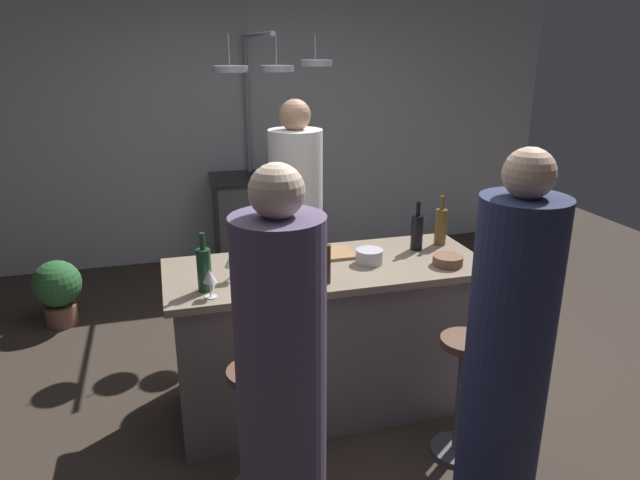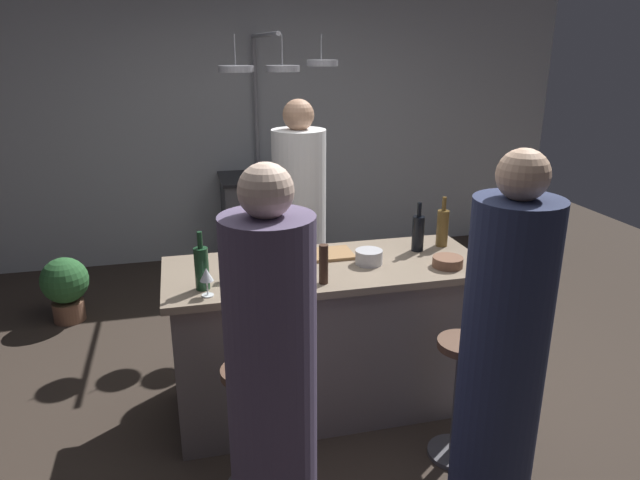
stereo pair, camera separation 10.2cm
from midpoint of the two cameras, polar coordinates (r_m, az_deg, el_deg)
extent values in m
plane|color=#382D26|center=(3.66, 1.42, -15.76)|extent=(9.00, 9.00, 0.00)
cube|color=#B2B7BC|center=(5.86, -5.97, 11.05)|extent=(6.40, 0.16, 2.60)
cube|color=slate|center=(3.43, 1.48, -9.84)|extent=(1.72, 0.66, 0.86)
cube|color=gray|center=(3.24, 1.54, -2.84)|extent=(1.80, 0.72, 0.04)
cube|color=#47474C|center=(5.66, -5.10, 1.78)|extent=(0.76, 0.60, 0.86)
cube|color=black|center=(5.55, -5.23, 6.18)|extent=(0.80, 0.64, 0.03)
cylinder|color=white|center=(4.07, -1.29, 0.06)|extent=(0.37, 0.37, 1.54)
sphere|color=tan|center=(3.88, -1.38, 12.25)|extent=(0.21, 0.21, 0.21)
cylinder|color=#4C4C51|center=(2.89, -5.71, -18.44)|extent=(0.06, 0.06, 0.62)
cylinder|color=brown|center=(2.70, -5.94, -12.88)|extent=(0.26, 0.26, 0.04)
cylinder|color=#594C6B|center=(2.38, -3.49, -15.19)|extent=(0.36, 0.36, 1.49)
sphere|color=beige|center=(2.03, -3.95, 4.87)|extent=(0.20, 0.20, 0.20)
cylinder|color=#4C4C51|center=(3.36, 13.99, -19.71)|extent=(0.28, 0.28, 0.02)
cylinder|color=#4C4C51|center=(3.18, 14.45, -15.16)|extent=(0.06, 0.06, 0.62)
cylinder|color=brown|center=(3.01, 14.96, -9.95)|extent=(0.26, 0.26, 0.04)
cylinder|color=#262D4C|center=(2.65, 18.51, -12.10)|extent=(0.36, 0.36, 1.51)
sphere|color=#D8AD8C|center=(2.35, 20.63, 6.03)|extent=(0.21, 0.21, 0.21)
cylinder|color=gray|center=(5.75, -5.68, 8.64)|extent=(0.04, 0.04, 2.15)
cylinder|color=gray|center=(5.01, -4.90, 19.55)|extent=(0.04, 1.32, 0.04)
cylinder|color=gray|center=(4.42, -7.60, 16.43)|extent=(0.26, 0.26, 0.04)
cylinder|color=gray|center=(4.46, -7.74, 18.00)|extent=(0.01, 0.01, 0.24)
cylinder|color=gray|center=(4.51, -3.03, 16.57)|extent=(0.26, 0.26, 0.04)
cylinder|color=gray|center=(4.51, -3.09, 18.13)|extent=(0.01, 0.01, 0.24)
cylinder|color=gray|center=(4.55, 0.91, 17.10)|extent=(0.24, 0.24, 0.04)
cylinder|color=gray|center=(4.58, 0.79, 18.40)|extent=(0.01, 0.01, 0.21)
cylinder|color=brown|center=(4.98, -23.01, -6.46)|extent=(0.24, 0.24, 0.16)
sphere|color=#2D6633|center=(4.88, -23.39, -3.68)|extent=(0.36, 0.36, 0.36)
cube|color=#997047|center=(3.38, 1.39, -1.43)|extent=(0.32, 0.22, 0.02)
cylinder|color=#382319|center=(2.96, 1.34, -2.42)|extent=(0.05, 0.05, 0.21)
cylinder|color=brown|center=(3.60, 12.81, 1.13)|extent=(0.07, 0.07, 0.22)
cylinder|color=brown|center=(3.56, 12.99, 3.50)|extent=(0.03, 0.03, 0.08)
cylinder|color=#193D23|center=(2.94, -10.63, -2.82)|extent=(0.07, 0.07, 0.22)
cylinder|color=#193D23|center=(2.89, -10.81, -0.01)|extent=(0.03, 0.03, 0.08)
cylinder|color=black|center=(3.49, 10.49, 0.61)|extent=(0.07, 0.07, 0.21)
cylinder|color=black|center=(3.45, 10.64, 2.96)|extent=(0.03, 0.03, 0.08)
cylinder|color=#143319|center=(3.19, -4.98, -0.57)|extent=(0.07, 0.07, 0.24)
cylinder|color=#143319|center=(3.14, -5.07, 2.23)|extent=(0.03, 0.03, 0.08)
cylinder|color=silver|center=(2.89, -10.04, -5.41)|extent=(0.06, 0.06, 0.01)
cylinder|color=silver|center=(2.88, -10.08, -4.67)|extent=(0.01, 0.01, 0.07)
cone|color=silver|center=(2.85, -10.16, -3.38)|extent=(0.07, 0.07, 0.06)
cylinder|color=silver|center=(3.06, -7.95, -3.90)|extent=(0.06, 0.06, 0.01)
cylinder|color=silver|center=(3.05, -7.99, -3.20)|extent=(0.01, 0.01, 0.07)
cone|color=silver|center=(3.02, -8.05, -1.96)|extent=(0.07, 0.07, 0.06)
cylinder|color=silver|center=(3.16, -3.80, -3.04)|extent=(0.06, 0.06, 0.01)
cylinder|color=silver|center=(3.14, -3.82, -2.35)|extent=(0.01, 0.01, 0.07)
cone|color=silver|center=(3.12, -3.85, -1.15)|extent=(0.07, 0.07, 0.06)
cylinder|color=#B7B7BC|center=(3.26, 5.75, -1.69)|extent=(0.15, 0.15, 0.08)
cylinder|color=brown|center=(3.29, 13.38, -2.12)|extent=(0.17, 0.17, 0.06)
camera|label=1|loc=(0.05, -89.12, 0.30)|focal=32.37mm
camera|label=2|loc=(0.05, 90.88, -0.30)|focal=32.37mm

